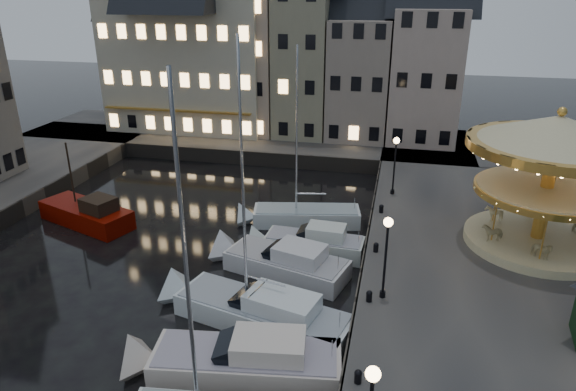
% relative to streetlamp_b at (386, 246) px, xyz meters
% --- Properties ---
extents(ground, '(160.00, 160.00, 0.00)m').
position_rel_streetlamp_b_xyz_m(ground, '(-7.20, -1.00, -4.02)').
color(ground, black).
rests_on(ground, ground).
extents(quay_east, '(16.00, 56.00, 1.30)m').
position_rel_streetlamp_b_xyz_m(quay_east, '(6.80, 5.00, -3.37)').
color(quay_east, '#474442').
rests_on(quay_east, ground).
extents(quay_north, '(44.00, 12.00, 1.30)m').
position_rel_streetlamp_b_xyz_m(quay_north, '(-15.20, 27.00, -3.37)').
color(quay_north, '#474442').
rests_on(quay_north, ground).
extents(quaywall_e, '(0.15, 44.00, 1.30)m').
position_rel_streetlamp_b_xyz_m(quaywall_e, '(-1.20, 5.00, -3.37)').
color(quaywall_e, '#47423A').
rests_on(quaywall_e, ground).
extents(quaywall_n, '(48.00, 0.15, 1.30)m').
position_rel_streetlamp_b_xyz_m(quaywall_n, '(-13.20, 21.00, -3.37)').
color(quaywall_n, '#47423A').
rests_on(quaywall_n, ground).
extents(streetlamp_b, '(0.44, 0.44, 4.17)m').
position_rel_streetlamp_b_xyz_m(streetlamp_b, '(0.00, 0.00, 0.00)').
color(streetlamp_b, black).
rests_on(streetlamp_b, quay_east).
extents(streetlamp_c, '(0.44, 0.44, 4.17)m').
position_rel_streetlamp_b_xyz_m(streetlamp_c, '(0.00, 13.50, 0.00)').
color(streetlamp_c, black).
rests_on(streetlamp_c, quay_east).
extents(bollard_a, '(0.30, 0.30, 0.57)m').
position_rel_streetlamp_b_xyz_m(bollard_a, '(-0.60, -6.00, -2.41)').
color(bollard_a, black).
rests_on(bollard_a, quay_east).
extents(bollard_b, '(0.30, 0.30, 0.57)m').
position_rel_streetlamp_b_xyz_m(bollard_b, '(-0.60, -0.50, -2.41)').
color(bollard_b, black).
rests_on(bollard_b, quay_east).
extents(bollard_c, '(0.30, 0.30, 0.57)m').
position_rel_streetlamp_b_xyz_m(bollard_c, '(-0.60, 4.50, -2.41)').
color(bollard_c, black).
rests_on(bollard_c, quay_east).
extents(bollard_d, '(0.30, 0.30, 0.57)m').
position_rel_streetlamp_b_xyz_m(bollard_d, '(-0.60, 10.00, -2.41)').
color(bollard_d, black).
rests_on(bollard_d, quay_east).
extents(townhouse_na, '(5.50, 8.00, 12.80)m').
position_rel_streetlamp_b_xyz_m(townhouse_na, '(-26.70, 29.00, 3.76)').
color(townhouse_na, gray).
rests_on(townhouse_na, quay_north).
extents(townhouse_nb, '(6.16, 8.00, 13.80)m').
position_rel_streetlamp_b_xyz_m(townhouse_nb, '(-21.25, 29.00, 4.26)').
color(townhouse_nb, tan).
rests_on(townhouse_nb, quay_north).
extents(townhouse_nc, '(6.82, 8.00, 14.80)m').
position_rel_streetlamp_b_xyz_m(townhouse_nc, '(-15.20, 29.00, 4.76)').
color(townhouse_nc, tan).
rests_on(townhouse_nc, quay_north).
extents(townhouse_nd, '(5.50, 8.00, 15.80)m').
position_rel_streetlamp_b_xyz_m(townhouse_nd, '(-9.45, 29.00, 5.26)').
color(townhouse_nd, gray).
rests_on(townhouse_nd, quay_north).
extents(townhouse_ne, '(6.16, 8.00, 12.80)m').
position_rel_streetlamp_b_xyz_m(townhouse_ne, '(-4.00, 29.00, 3.76)').
color(townhouse_ne, gray).
rests_on(townhouse_ne, quay_north).
extents(townhouse_nf, '(6.82, 8.00, 13.80)m').
position_rel_streetlamp_b_xyz_m(townhouse_nf, '(2.05, 29.00, 4.26)').
color(townhouse_nf, '#B0998D').
rests_on(townhouse_nf, quay_north).
extents(hotel_corner, '(17.60, 9.00, 16.80)m').
position_rel_streetlamp_b_xyz_m(hotel_corner, '(-21.20, 29.00, 5.76)').
color(hotel_corner, beige).
rests_on(hotel_corner, quay_north).
extents(motorboat_b, '(8.94, 3.73, 2.15)m').
position_rel_streetlamp_b_xyz_m(motorboat_b, '(-5.64, -5.14, -3.37)').
color(motorboat_b, beige).
rests_on(motorboat_b, ground).
extents(motorboat_c, '(9.73, 4.75, 12.94)m').
position_rel_streetlamp_b_xyz_m(motorboat_c, '(-5.87, -1.56, -3.34)').
color(motorboat_c, silver).
rests_on(motorboat_c, ground).
extents(motorboat_d, '(8.00, 4.51, 2.15)m').
position_rel_streetlamp_b_xyz_m(motorboat_d, '(-5.82, 3.31, -3.38)').
color(motorboat_d, silver).
rests_on(motorboat_d, ground).
extents(motorboat_e, '(6.96, 2.25, 2.15)m').
position_rel_streetlamp_b_xyz_m(motorboat_e, '(-4.73, 5.86, -3.38)').
color(motorboat_e, silver).
rests_on(motorboat_e, ground).
extents(motorboat_f, '(8.26, 3.53, 10.92)m').
position_rel_streetlamp_b_xyz_m(motorboat_f, '(-6.13, 9.83, -3.49)').
color(motorboat_f, silver).
rests_on(motorboat_f, ground).
extents(red_fishing_boat, '(7.38, 4.64, 5.79)m').
position_rel_streetlamp_b_xyz_m(red_fishing_boat, '(-20.07, 6.64, -3.33)').
color(red_fishing_boat, '#5E0700').
rests_on(red_fishing_boat, ground).
extents(carousel, '(9.14, 9.14, 8.00)m').
position_rel_streetlamp_b_xyz_m(carousel, '(8.33, 7.40, 2.55)').
color(carousel, beige).
rests_on(carousel, quay_east).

